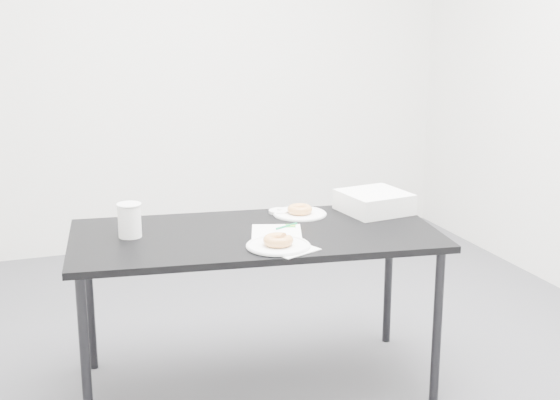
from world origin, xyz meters
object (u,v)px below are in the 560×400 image
object	(u,v)px
plate_near	(278,246)
donut_near	(278,240)
pen	(287,226)
plate_far	(300,214)
donut_far	(300,209)
coffee_cup	(130,220)
bakery_box	(374,202)
scorecard	(277,233)
table	(255,244)

from	to	relation	value
plate_near	donut_near	size ratio (longest dim) A/B	2.13
pen	plate_far	world-z (taller)	pen
donut_far	coffee_cup	distance (m)	0.79
pen	coffee_cup	size ratio (longest dim) A/B	0.86
pen	bakery_box	distance (m)	0.48
plate_far	coffee_cup	world-z (taller)	coffee_cup
scorecard	plate_near	size ratio (longest dim) A/B	1.03
scorecard	pen	distance (m)	0.10
pen	plate_far	distance (m)	0.21
scorecard	coffee_cup	size ratio (longest dim) A/B	1.85
donut_far	table	bearing A→B (deg)	-145.01
donut_near	bakery_box	bearing A→B (deg)	30.84
scorecard	plate_far	distance (m)	0.31
table	pen	distance (m)	0.16
plate_near	plate_far	bearing A→B (deg)	58.95
table	plate_near	bearing A→B (deg)	-76.48
table	plate_far	size ratio (longest dim) A/B	6.69
scorecard	donut_near	size ratio (longest dim) A/B	2.20
plate_far	donut_far	world-z (taller)	donut_far
table	bakery_box	xyz separation A→B (m)	(0.62, 0.13, 0.10)
plate_near	coffee_cup	distance (m)	0.63
table	coffee_cup	xyz separation A→B (m)	(-0.51, 0.11, 0.12)
plate_far	donut_far	distance (m)	0.02
table	plate_far	bearing A→B (deg)	42.84
plate_far	coffee_cup	distance (m)	0.79
donut_far	coffee_cup	world-z (taller)	coffee_cup
pen	bakery_box	bearing A→B (deg)	-11.91
coffee_cup	pen	bearing A→B (deg)	-7.66
plate_near	scorecard	bearing A→B (deg)	72.61
plate_far	coffee_cup	bearing A→B (deg)	-174.01
donut_near	donut_far	bearing A→B (deg)	58.95
plate_far	coffee_cup	xyz separation A→B (m)	(-0.78, -0.08, 0.07)
pen	plate_near	world-z (taller)	same
plate_far	pen	bearing A→B (deg)	-126.66
table	plate_near	distance (m)	0.24
pen	plate_near	xyz separation A→B (m)	(-0.13, -0.25, 0.00)
table	plate_far	xyz separation A→B (m)	(0.28, 0.19, 0.06)
scorecard	donut_far	size ratio (longest dim) A/B	2.32
pen	plate_far	xyz separation A→B (m)	(0.13, 0.17, -0.00)
plate_far	bakery_box	distance (m)	0.35
plate_near	donut_far	bearing A→B (deg)	58.95
table	coffee_cup	world-z (taller)	coffee_cup
plate_near	plate_far	size ratio (longest dim) A/B	1.06
pen	donut_near	size ratio (longest dim) A/B	1.02
donut_near	coffee_cup	distance (m)	0.63
coffee_cup	donut_far	bearing A→B (deg)	5.99
pen	donut_far	bearing A→B (deg)	28.83
scorecard	donut_far	distance (m)	0.31
donut_near	bakery_box	size ratio (longest dim) A/B	0.43
table	bakery_box	distance (m)	0.64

